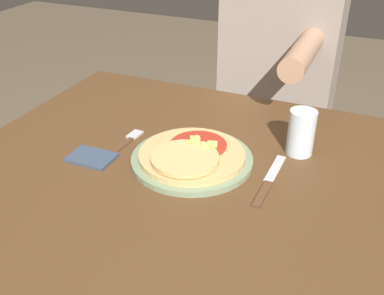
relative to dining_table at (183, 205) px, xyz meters
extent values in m
cube|color=brown|center=(0.00, 0.00, 0.10)|extent=(1.09, 0.94, 0.03)
cylinder|color=brown|center=(-0.49, 0.41, -0.28)|extent=(0.06, 0.06, 0.72)
cylinder|color=brown|center=(0.49, 0.41, -0.28)|extent=(0.06, 0.06, 0.72)
cylinder|color=gray|center=(0.01, 0.04, 0.12)|extent=(0.29, 0.29, 0.01)
cylinder|color=tan|center=(0.01, 0.04, 0.13)|extent=(0.26, 0.26, 0.01)
cylinder|color=#B22D1E|center=(0.01, 0.07, 0.14)|extent=(0.14, 0.14, 0.00)
cylinder|color=#DDB771|center=(0.01, -0.01, 0.14)|extent=(0.16, 0.16, 0.01)
cylinder|color=#E5BC5B|center=(0.00, 0.08, 0.15)|extent=(0.03, 0.03, 0.02)
cylinder|color=#E5BC5B|center=(0.05, 0.07, 0.15)|extent=(0.03, 0.03, 0.02)
cylinder|color=#E5BC5B|center=(0.04, 0.06, 0.15)|extent=(0.02, 0.02, 0.02)
cylinder|color=#E5BC5B|center=(0.00, 0.07, 0.15)|extent=(0.03, 0.04, 0.02)
cube|color=brown|center=(-0.18, 0.01, 0.11)|extent=(0.02, 0.13, 0.00)
cube|color=silver|center=(-0.18, 0.10, 0.11)|extent=(0.03, 0.05, 0.00)
cube|color=brown|center=(0.20, -0.03, 0.11)|extent=(0.02, 0.10, 0.00)
cube|color=silver|center=(0.20, 0.08, 0.11)|extent=(0.02, 0.12, 0.00)
cylinder|color=silver|center=(0.24, 0.18, 0.17)|extent=(0.07, 0.07, 0.12)
cube|color=#38475B|center=(-0.22, -0.05, 0.11)|extent=(0.11, 0.08, 0.01)
cylinder|color=#2D2D38|center=(-0.03, 0.69, -0.39)|extent=(0.11, 0.11, 0.52)
cylinder|color=#2D2D38|center=(0.15, 0.69, -0.39)|extent=(0.11, 0.11, 0.52)
cube|color=gray|center=(0.06, 0.69, 0.15)|extent=(0.38, 0.22, 0.55)
cylinder|color=tan|center=(0.18, 0.43, 0.28)|extent=(0.07, 0.30, 0.07)
camera|label=1|loc=(0.38, -0.81, 0.69)|focal=42.00mm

